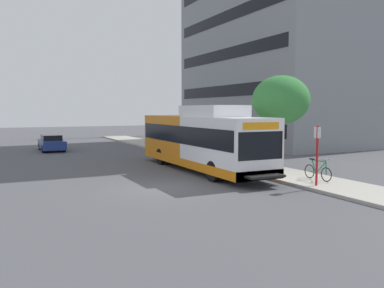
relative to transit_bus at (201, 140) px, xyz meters
The scene contains 9 objects.
ground_plane 5.95m from the transit_bus, 134.90° to the left, with size 120.00×120.00×0.00m, color #4C4C51.
sidewalk_curb 3.96m from the transit_bus, 34.39° to the left, with size 3.00×56.00×0.14m, color #A8A399.
transit_bus is the anchor object (origin of this frame).
bus_stop_sign_pole 7.26m from the transit_bus, 73.50° to the right, with size 0.10×0.36×2.60m.
bicycle_parked 6.78m from the transit_bus, 62.23° to the right, with size 0.52×1.76×1.02m.
street_tree_near_stop 5.01m from the transit_bus, 25.38° to the right, with size 3.21×3.21×5.19m.
parked_car_far_lane 16.50m from the transit_bus, 112.25° to the left, with size 1.80×4.50×1.33m.
apartment_tower_backdrop 23.84m from the transit_bus, 41.35° to the left, with size 11.71×20.14×27.84m.
lattice_comm_tower 39.07m from the transit_bus, 55.89° to the left, with size 1.10×1.10×31.54m.
Camera 1 is at (-6.35, -16.18, 3.42)m, focal length 37.72 mm.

